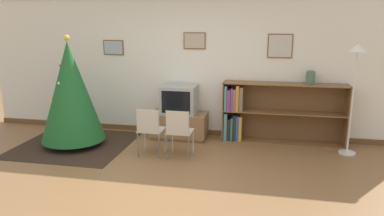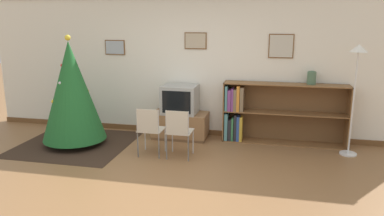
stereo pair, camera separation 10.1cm
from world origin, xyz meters
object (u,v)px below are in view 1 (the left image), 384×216
at_px(television, 179,99).
at_px(standing_lamp, 355,71).
at_px(christmas_tree, 71,92).
at_px(folding_chair_right, 179,131).
at_px(tv_console, 179,125).
at_px(folding_chair_left, 150,129).
at_px(bookshelf, 262,113).
at_px(vase, 310,77).

relative_size(television, standing_lamp, 0.35).
bearing_deg(television, standing_lamp, -5.15).
xyz_separation_m(christmas_tree, folding_chair_right, (2.01, -0.27, -0.51)).
height_order(tv_console, folding_chair_right, folding_chair_right).
distance_m(christmas_tree, television, 1.94).
bearing_deg(folding_chair_left, bookshelf, 33.17).
bearing_deg(folding_chair_right, christmas_tree, 172.22).
xyz_separation_m(television, vase, (2.34, 0.15, 0.47)).
xyz_separation_m(vase, standing_lamp, (0.64, -0.42, 0.19)).
relative_size(christmas_tree, standing_lamp, 1.06).
xyz_separation_m(bookshelf, vase, (0.81, 0.04, 0.68)).
distance_m(tv_console, bookshelf, 1.57).
distance_m(tv_console, standing_lamp, 3.21).
distance_m(christmas_tree, bookshelf, 3.44).
height_order(christmas_tree, folding_chair_left, christmas_tree).
bearing_deg(folding_chair_right, tv_console, 103.08).
distance_m(tv_console, folding_chair_right, 1.10).
relative_size(folding_chair_left, vase, 3.52).
relative_size(tv_console, folding_chair_left, 1.27).
bearing_deg(tv_console, standing_lamp, -5.20).
relative_size(tv_console, standing_lamp, 0.57).
bearing_deg(television, folding_chair_right, -76.88).
relative_size(tv_console, television, 1.61).
distance_m(television, standing_lamp, 3.06).
distance_m(bookshelf, standing_lamp, 1.73).
xyz_separation_m(tv_console, vase, (2.34, 0.15, 0.97)).
height_order(television, folding_chair_left, television).
relative_size(folding_chair_left, bookshelf, 0.37).
relative_size(vase, standing_lamp, 0.13).
height_order(folding_chair_left, bookshelf, bookshelf).
bearing_deg(folding_chair_right, television, 103.12).
xyz_separation_m(christmas_tree, folding_chair_left, (1.52, -0.27, -0.51)).
height_order(tv_console, vase, vase).
distance_m(folding_chair_left, vase, 2.95).
bearing_deg(christmas_tree, standing_lamp, 6.10).
xyz_separation_m(folding_chair_right, bookshelf, (1.29, 1.16, 0.07)).
height_order(tv_console, television, television).
bearing_deg(bookshelf, christmas_tree, -164.91).
height_order(television, bookshelf, bookshelf).
bearing_deg(christmas_tree, tv_console, 23.82).
bearing_deg(tv_console, bookshelf, 4.13).
distance_m(tv_console, television, 0.51).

